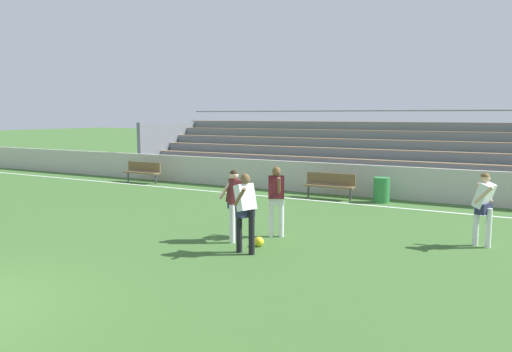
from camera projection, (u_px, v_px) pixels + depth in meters
field_line_sideline at (276, 197)px, 17.49m from camera, size 44.00×0.12×0.01m
sideline_wall at (294, 176)px, 18.83m from camera, size 48.00×0.16×1.16m
bleacher_stand at (362, 152)px, 20.52m from camera, size 20.64×4.98×3.17m
bench_centre_sideline at (330, 183)px, 17.13m from camera, size 1.80×0.40×0.90m
bench_near_wall_gap at (143, 170)px, 21.19m from camera, size 1.80×0.40×0.90m
trash_bin at (382, 190)px, 16.39m from camera, size 0.54×0.54×0.85m
player_dark_wide_left at (234, 199)px, 11.28m from camera, size 0.71×0.48×1.69m
player_dark_deep_cover at (276, 195)px, 11.68m from camera, size 0.50×0.57×1.72m
player_white_challenging at (484, 203)px, 10.79m from camera, size 0.50×0.63×1.68m
player_white_dropping_back at (245, 206)px, 10.25m from camera, size 0.49×0.65×1.73m
soccer_ball at (259, 242)px, 10.91m from camera, size 0.22×0.22×0.22m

